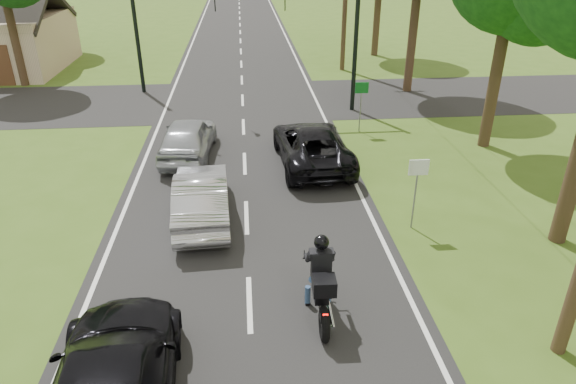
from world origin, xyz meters
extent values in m
plane|color=#3C5919|center=(0.00, 0.00, 0.00)|extent=(140.00, 140.00, 0.00)
cube|color=black|center=(0.00, 10.00, 0.01)|extent=(8.00, 100.00, 0.01)
cube|color=black|center=(0.00, 16.00, 0.01)|extent=(60.00, 7.00, 0.01)
torus|color=black|center=(1.57, 0.37, 0.35)|extent=(0.17, 0.71, 0.71)
torus|color=black|center=(1.52, -1.23, 0.35)|extent=(0.19, 0.78, 0.77)
cube|color=black|center=(1.55, -0.32, 0.68)|extent=(0.33, 1.02, 0.32)
sphere|color=black|center=(1.56, -0.05, 0.87)|extent=(0.36, 0.36, 0.36)
cube|color=black|center=(1.54, -0.70, 0.87)|extent=(0.38, 0.60, 0.11)
cube|color=#FF0C07|center=(1.52, -1.35, 0.70)|extent=(0.11, 0.04, 0.05)
cylinder|color=silver|center=(1.70, -0.92, 0.33)|extent=(0.12, 0.86, 0.10)
cylinder|color=black|center=(1.56, 0.16, 1.06)|extent=(0.66, 0.06, 0.04)
cube|color=black|center=(1.53, -1.02, 1.19)|extent=(0.48, 0.44, 0.34)
cube|color=black|center=(1.54, -0.48, 1.33)|extent=(0.43, 0.25, 0.64)
sphere|color=black|center=(1.55, -0.41, 1.83)|extent=(0.32, 0.32, 0.32)
cylinder|color=navy|center=(1.32, -0.12, 0.25)|extent=(0.13, 0.13, 0.48)
cylinder|color=navy|center=(1.79, -0.14, 0.25)|extent=(0.13, 0.13, 0.48)
imported|color=black|center=(2.44, 7.79, 0.73)|extent=(2.67, 5.29, 1.43)
imported|color=#BBBAC0|center=(-1.27, 4.06, 0.73)|extent=(1.74, 4.41, 1.43)
imported|color=#A7AAAF|center=(-2.07, 8.90, 0.75)|extent=(2.11, 4.48, 1.48)
cylinder|color=black|center=(5.20, 14.00, 3.00)|extent=(0.20, 0.20, 6.00)
cylinder|color=black|center=(-5.20, 18.00, 3.00)|extent=(0.20, 0.20, 6.00)
cylinder|color=slate|center=(4.70, 3.00, 1.00)|extent=(0.05, 0.05, 2.00)
cube|color=silver|center=(4.70, 2.97, 1.90)|extent=(0.55, 0.04, 0.45)
cylinder|color=slate|center=(4.90, 11.00, 1.00)|extent=(0.05, 0.05, 2.00)
cube|color=#0C591E|center=(4.90, 10.97, 1.90)|extent=(0.55, 0.04, 0.45)
cylinder|color=#332316|center=(9.50, 9.00, 2.94)|extent=(0.44, 0.44, 5.88)
cylinder|color=#332316|center=(8.80, 17.00, 3.50)|extent=(0.44, 0.44, 7.00)
cylinder|color=#332316|center=(9.20, 26.00, 3.22)|extent=(0.44, 0.44, 6.44)
cylinder|color=#332316|center=(-12.00, 20.00, 3.08)|extent=(0.44, 0.44, 6.16)
cylinder|color=#332316|center=(-14.00, 30.00, 3.36)|extent=(0.44, 0.44, 6.72)
camera|label=1|loc=(0.05, -9.32, 7.55)|focal=32.00mm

